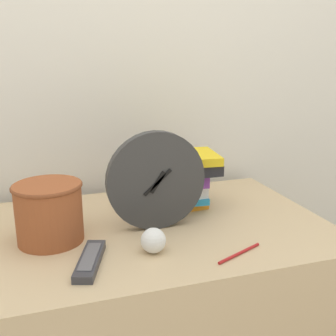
{
  "coord_description": "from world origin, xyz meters",
  "views": [
    {
      "loc": [
        -0.25,
        -0.73,
        1.21
      ],
      "look_at": [
        0.11,
        0.4,
        0.88
      ],
      "focal_mm": 42.0,
      "sensor_mm": 36.0,
      "label": 1
    }
  ],
  "objects_px": {
    "desk_clock": "(156,181)",
    "tv_remote": "(90,260)",
    "book_stack": "(179,178)",
    "crumpled_paper_ball": "(155,240)",
    "pen": "(239,253)",
    "basket": "(49,211)"
  },
  "relations": [
    {
      "from": "desk_clock",
      "to": "book_stack",
      "type": "relative_size",
      "value": 1.16
    },
    {
      "from": "basket",
      "to": "tv_remote",
      "type": "relative_size",
      "value": 0.98
    },
    {
      "from": "tv_remote",
      "to": "pen",
      "type": "distance_m",
      "value": 0.38
    },
    {
      "from": "book_stack",
      "to": "crumpled_paper_ball",
      "type": "height_order",
      "value": "book_stack"
    },
    {
      "from": "book_stack",
      "to": "crumpled_paper_ball",
      "type": "relative_size",
      "value": 3.79
    },
    {
      "from": "desk_clock",
      "to": "crumpled_paper_ball",
      "type": "xyz_separation_m",
      "value": [
        -0.05,
        -0.15,
        -0.11
      ]
    },
    {
      "from": "desk_clock",
      "to": "tv_remote",
      "type": "xyz_separation_m",
      "value": [
        -0.22,
        -0.16,
        -0.14
      ]
    },
    {
      "from": "crumpled_paper_ball",
      "to": "pen",
      "type": "bearing_deg",
      "value": -21.82
    },
    {
      "from": "desk_clock",
      "to": "tv_remote",
      "type": "distance_m",
      "value": 0.3
    },
    {
      "from": "book_stack",
      "to": "tv_remote",
      "type": "xyz_separation_m",
      "value": [
        -0.34,
        -0.3,
        -0.09
      ]
    },
    {
      "from": "tv_remote",
      "to": "desk_clock",
      "type": "bearing_deg",
      "value": 36.52
    },
    {
      "from": "basket",
      "to": "tv_remote",
      "type": "distance_m",
      "value": 0.2
    },
    {
      "from": "book_stack",
      "to": "crumpled_paper_ball",
      "type": "bearing_deg",
      "value": -119.93
    },
    {
      "from": "desk_clock",
      "to": "pen",
      "type": "distance_m",
      "value": 0.31
    },
    {
      "from": "desk_clock",
      "to": "book_stack",
      "type": "distance_m",
      "value": 0.19
    },
    {
      "from": "book_stack",
      "to": "basket",
      "type": "height_order",
      "value": "book_stack"
    },
    {
      "from": "book_stack",
      "to": "pen",
      "type": "relative_size",
      "value": 1.7
    },
    {
      "from": "book_stack",
      "to": "basket",
      "type": "bearing_deg",
      "value": -162.72
    },
    {
      "from": "desk_clock",
      "to": "pen",
      "type": "bearing_deg",
      "value": -55.54
    },
    {
      "from": "desk_clock",
      "to": "pen",
      "type": "relative_size",
      "value": 1.98
    },
    {
      "from": "tv_remote",
      "to": "pen",
      "type": "height_order",
      "value": "tv_remote"
    },
    {
      "from": "book_stack",
      "to": "desk_clock",
      "type": "bearing_deg",
      "value": -130.57
    }
  ]
}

